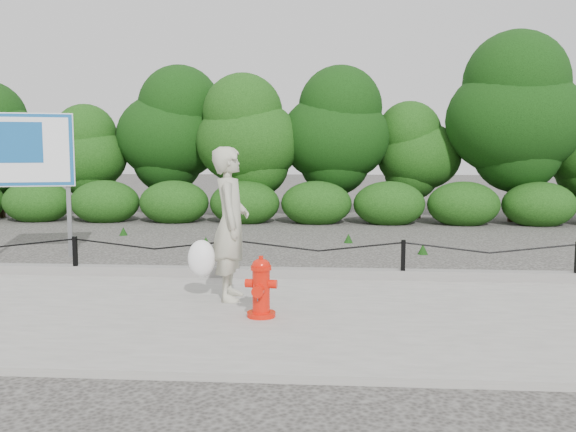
{
  "coord_description": "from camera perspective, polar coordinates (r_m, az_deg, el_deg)",
  "views": [
    {
      "loc": [
        1.45,
        -8.99,
        1.97
      ],
      "look_at": [
        0.78,
        0.2,
        1.0
      ],
      "focal_mm": 38.0,
      "sensor_mm": 36.0,
      "label": 1
    }
  ],
  "objects": [
    {
      "name": "curb",
      "position": [
        9.34,
        -4.84,
        -5.25
      ],
      "size": [
        14.0,
        0.22,
        0.14
      ],
      "primitive_type": "cube",
      "color": "slate",
      "rests_on": "sidewalk"
    },
    {
      "name": "pedestrian",
      "position": [
        7.82,
        -5.56,
        -0.92
      ],
      "size": [
        0.78,
        0.74,
        1.96
      ],
      "rotation": [
        0.0,
        0.0,
        1.64
      ],
      "color": "#AEAD95",
      "rests_on": "sidewalk"
    },
    {
      "name": "sidewalk",
      "position": [
        7.4,
        -7.36,
        -9.16
      ],
      "size": [
        14.0,
        4.0,
        0.08
      ],
      "primitive_type": "cube",
      "color": "gray",
      "rests_on": "ground"
    },
    {
      "name": "advertising_sign",
      "position": [
        12.13,
        -23.32,
        5.14
      ],
      "size": [
        1.61,
        0.59,
        2.68
      ],
      "rotation": [
        0.0,
        0.0,
        0.31
      ],
      "color": "slate",
      "rests_on": "ground"
    },
    {
      "name": "treeline",
      "position": [
        17.91,
        2.31,
        7.94
      ],
      "size": [
        20.12,
        3.88,
        5.17
      ],
      "color": "black",
      "rests_on": "ground"
    },
    {
      "name": "chain_barrier",
      "position": [
        9.24,
        -4.9,
        -3.45
      ],
      "size": [
        10.06,
        0.06,
        0.6
      ],
      "color": "black",
      "rests_on": "sidewalk"
    },
    {
      "name": "fire_hydrant",
      "position": [
        7.04,
        -2.55,
        -6.74
      ],
      "size": [
        0.38,
        0.39,
        0.71
      ],
      "rotation": [
        0.0,
        0.0,
        -0.1
      ],
      "color": "red",
      "rests_on": "sidewalk"
    },
    {
      "name": "ground",
      "position": [
        9.32,
        -4.88,
        -6.22
      ],
      "size": [
        90.0,
        90.0,
        0.0
      ],
      "primitive_type": "plane",
      "color": "#2D2B28",
      "rests_on": "ground"
    }
  ]
}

